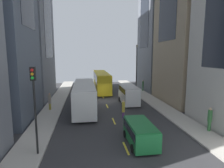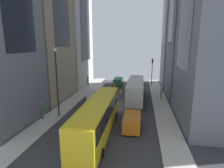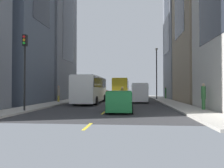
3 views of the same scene
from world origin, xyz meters
TOP-DOWN VIEW (x-y plane):
  - ground_plane at (0.00, 0.00)m, footprint 40.73×40.73m
  - sidewalk_west at (-7.12, 0.00)m, footprint 2.48×44.00m
  - sidewalk_east at (7.12, 0.00)m, footprint 2.48×44.00m
  - lane_stripe_0 at (0.00, -21.00)m, footprint 0.16×2.00m
  - lane_stripe_1 at (0.00, -15.00)m, footprint 0.16×2.00m
  - lane_stripe_2 at (0.00, -9.00)m, footprint 0.16×2.00m
  - lane_stripe_3 at (0.00, -3.00)m, footprint 0.16×2.00m
  - lane_stripe_4 at (0.00, 3.00)m, footprint 0.16×2.00m
  - lane_stripe_5 at (0.00, 9.00)m, footprint 0.16×2.00m
  - building_east_0 at (11.80, -13.87)m, footprint 6.54×11.71m
  - city_bus_white at (-3.05, -4.11)m, footprint 2.80×11.16m
  - streetcar_yellow at (0.27, 8.86)m, footprint 2.70×13.12m
  - delivery_van_white at (3.21, -2.10)m, footprint 2.25×5.20m
  - car_orange_0 at (-3.11, 7.22)m, footprint 2.04×4.07m
  - car_green_1 at (1.26, -14.41)m, footprint 2.03×4.16m
  - pedestrian_waiting_curb at (8.04, 6.56)m, footprint 0.29×0.29m
  - pedestrian_walking_far at (-7.35, -4.09)m, footprint 0.36×0.36m
  - pedestrian_crossing_mid at (1.17, -8.27)m, footprint 0.34×0.34m
  - pedestrian_crossing_near at (8.05, -13.15)m, footprint 0.38×0.38m
  - traffic_light_near_corner at (-6.28, -15.15)m, footprint 0.32×0.44m
  - streetlamp_near at (6.38, 5.40)m, footprint 0.44×0.44m

SIDE VIEW (x-z plane):
  - ground_plane at x=0.00m, z-range 0.00..0.00m
  - lane_stripe_0 at x=0.00m, z-range 0.00..0.01m
  - lane_stripe_1 at x=0.00m, z-range 0.00..0.01m
  - lane_stripe_2 at x=0.00m, z-range 0.00..0.01m
  - lane_stripe_3 at x=0.00m, z-range 0.00..0.01m
  - lane_stripe_4 at x=0.00m, z-range 0.00..0.01m
  - lane_stripe_5 at x=0.00m, z-range 0.00..0.01m
  - sidewalk_west at x=-7.12m, z-range 0.00..0.15m
  - sidewalk_east at x=7.12m, z-range 0.00..0.15m
  - car_orange_0 at x=-3.11m, z-range 0.14..1.70m
  - car_green_1 at x=1.26m, z-range 0.15..1.84m
  - pedestrian_crossing_mid at x=1.17m, z-range 0.06..2.13m
  - pedestrian_walking_far at x=-7.35m, z-range 0.21..2.31m
  - pedestrian_waiting_curb at x=8.04m, z-range 0.24..2.30m
  - pedestrian_crossing_near at x=8.05m, z-range 0.22..2.37m
  - delivery_van_white at x=3.21m, z-range 0.22..2.80m
  - city_bus_white at x=-3.05m, z-range 0.33..3.68m
  - streetcar_yellow at x=0.27m, z-range 0.33..3.92m
  - traffic_light_near_corner at x=-6.28m, z-range 1.31..7.32m
  - streetlamp_near at x=6.38m, z-range 0.99..9.63m
  - building_east_0 at x=11.80m, z-range 0.00..25.68m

